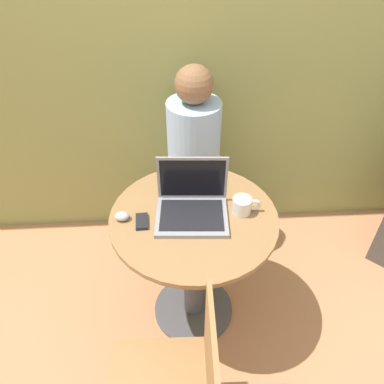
% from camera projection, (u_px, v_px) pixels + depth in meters
% --- Properties ---
extents(ground_plane, '(12.00, 12.00, 0.00)m').
position_uv_depth(ground_plane, '(193.00, 309.00, 2.21)').
color(ground_plane, tan).
extents(back_wall, '(7.00, 0.05, 2.60)m').
position_uv_depth(back_wall, '(185.00, 38.00, 1.99)').
color(back_wall, '#939956').
rests_on(back_wall, ground_plane).
extents(round_table, '(0.78, 0.78, 0.76)m').
position_uv_depth(round_table, '(194.00, 249.00, 1.87)').
color(round_table, '#4C4C51').
rests_on(round_table, ground_plane).
extents(laptop, '(0.34, 0.28, 0.25)m').
position_uv_depth(laptop, '(192.00, 204.00, 1.70)').
color(laptop, gray).
rests_on(laptop, round_table).
extents(cell_phone, '(0.06, 0.10, 0.02)m').
position_uv_depth(cell_phone, '(142.00, 221.00, 1.68)').
color(cell_phone, black).
rests_on(cell_phone, round_table).
extents(computer_mouse, '(0.07, 0.05, 0.04)m').
position_uv_depth(computer_mouse, '(122.00, 216.00, 1.69)').
color(computer_mouse, '#B2B2B7').
rests_on(computer_mouse, round_table).
extents(coffee_cup, '(0.13, 0.09, 0.08)m').
position_uv_depth(coffee_cup, '(243.00, 205.00, 1.71)').
color(coffee_cup, white).
rests_on(coffee_cup, round_table).
extents(person_seated, '(0.34, 0.49, 1.24)m').
position_uv_depth(person_seated, '(192.00, 173.00, 2.35)').
color(person_seated, '#4C4742').
rests_on(person_seated, ground_plane).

